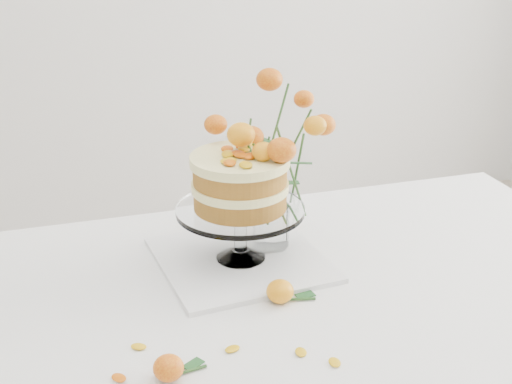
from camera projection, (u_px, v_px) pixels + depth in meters
table at (283, 345)px, 1.27m from camera, size 1.43×0.93×0.76m
napkin at (241, 260)px, 1.39m from camera, size 0.33×0.33×0.01m
cake_stand at (240, 187)px, 1.33m from camera, size 0.25×0.25×0.22m
rose_vase at (272, 150)px, 1.36m from camera, size 0.26×0.26×0.36m
loose_rose_near at (280, 291)px, 1.25m from camera, size 0.09×0.05×0.04m
loose_rose_far at (169, 368)px, 1.05m from camera, size 0.08×0.05×0.04m
stray_petal_a at (232, 349)px, 1.12m from camera, size 0.03×0.02×0.00m
stray_petal_b at (301, 352)px, 1.11m from camera, size 0.03×0.02×0.00m
stray_petal_c at (335, 363)px, 1.09m from camera, size 0.03×0.02×0.00m
stray_petal_d at (139, 347)px, 1.13m from camera, size 0.03×0.02×0.00m
stray_petal_e at (119, 378)px, 1.05m from camera, size 0.03×0.02×0.00m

